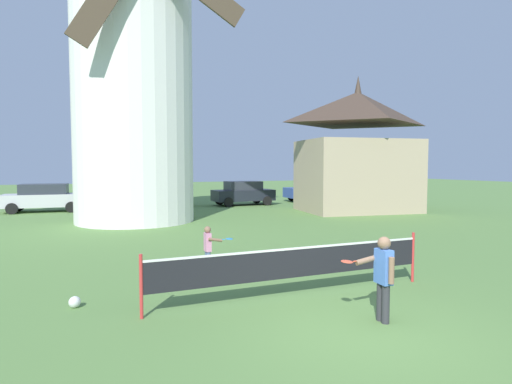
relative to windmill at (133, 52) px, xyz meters
The scene contains 11 objects.
ground_plane 16.77m from the windmill, 83.78° to the right, with size 120.00×120.00×0.00m, color #5B8442.
windmill is the anchor object (origin of this frame).
tennis_net 14.81m from the windmill, 83.62° to the right, with size 5.93×0.06×1.10m.
player_near 16.33m from the windmill, 81.67° to the right, with size 0.77×0.59×1.42m.
player_far 12.53m from the windmill, 87.41° to the right, with size 0.68×0.46×1.11m.
stray_ball 14.37m from the windmill, 102.01° to the right, with size 0.21×0.21×0.21m, color silver.
parked_car_silver 10.16m from the windmill, 124.34° to the left, with size 4.39×2.16×1.56m.
parked_car_mustard 9.72m from the windmill, 73.92° to the left, with size 4.54×2.06×1.56m.
parked_car_black 11.62m from the windmill, 36.53° to the left, with size 3.96×1.94×1.56m.
parked_car_blue 16.45m from the windmill, 25.38° to the left, with size 4.59×2.10×1.56m.
chapel 12.91m from the windmill, ahead, with size 6.90×5.48×7.60m.
Camera 1 is at (-4.03, -5.32, 2.58)m, focal length 29.61 mm.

